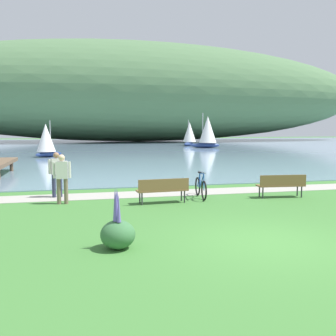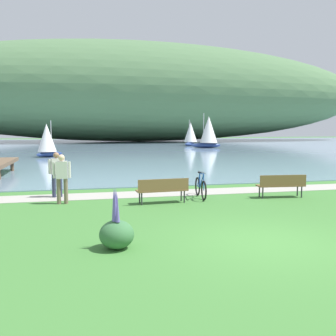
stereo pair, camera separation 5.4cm
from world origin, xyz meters
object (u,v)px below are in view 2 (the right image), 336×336
park_bench_near_camera (282,184)px  sailboat_nearest_to_shore (47,140)px  park_bench_further_along (163,189)px  person_on_the_grass (62,176)px  sailboat_mid_bay (190,134)px  person_at_shoreline (57,172)px  bicycle_leaning_near_bench (201,187)px  sailboat_toward_hillside (208,132)px

park_bench_near_camera → sailboat_nearest_to_shore: sailboat_nearest_to_shore is taller
park_bench_near_camera → park_bench_further_along: same height
person_on_the_grass → sailboat_mid_bay: sailboat_mid_bay is taller
person_at_shoreline → sailboat_mid_bay: size_ratio=0.45×
park_bench_further_along → person_on_the_grass: bearing=167.8°
bicycle_leaning_near_bench → sailboat_toward_hillside: size_ratio=0.39×
park_bench_near_camera → park_bench_further_along: size_ratio=1.00×
park_bench_near_camera → bicycle_leaning_near_bench: (-2.97, 0.67, -0.12)m
park_bench_near_camera → sailboat_toward_hillside: sailboat_toward_hillside is taller
sailboat_toward_hillside → park_bench_further_along: bearing=-111.5°
person_on_the_grass → park_bench_further_along: bearing=-12.2°
sailboat_toward_hillside → sailboat_mid_bay: bearing=94.8°
person_at_shoreline → sailboat_mid_bay: sailboat_mid_bay is taller
sailboat_toward_hillside → bicycle_leaning_near_bench: bearing=-109.5°
person_on_the_grass → sailboat_nearest_to_shore: size_ratio=0.52×
sailboat_mid_bay → park_bench_further_along: bearing=-107.7°
person_at_shoreline → park_bench_near_camera: bearing=-13.7°
park_bench_further_along → bicycle_leaning_near_bench: bearing=24.6°
bicycle_leaning_near_bench → person_at_shoreline: (-5.25, 1.34, 0.58)m
sailboat_mid_bay → sailboat_toward_hillside: size_ratio=0.84×
sailboat_nearest_to_shore → sailboat_mid_bay: size_ratio=0.85×
park_bench_further_along → sailboat_mid_bay: sailboat_mid_bay is taller
park_bench_near_camera → person_on_the_grass: 8.01m
person_on_the_grass → park_bench_near_camera: bearing=-4.7°
park_bench_near_camera → person_at_shoreline: person_at_shoreline is taller
sailboat_toward_hillside → person_at_shoreline: bearing=-117.8°
park_bench_near_camera → sailboat_mid_bay: size_ratio=0.48×
park_bench_near_camera → park_bench_further_along: 4.59m
sailboat_mid_bay → sailboat_toward_hillside: bearing=-85.2°
sailboat_mid_bay → sailboat_toward_hillside: sailboat_toward_hillside is taller
park_bench_further_along → person_at_shoreline: 4.21m
sailboat_nearest_to_shore → sailboat_toward_hillside: size_ratio=0.72×
bicycle_leaning_near_bench → park_bench_near_camera: bearing=-12.7°
sailboat_nearest_to_shore → park_bench_further_along: bearing=-76.5°
bicycle_leaning_near_bench → sailboat_nearest_to_shore: size_ratio=0.54×
park_bench_near_camera → sailboat_nearest_to_shore: 25.25m
sailboat_nearest_to_shore → bicycle_leaning_near_bench: bearing=-72.3°
sailboat_nearest_to_shore → sailboat_toward_hillside: (19.47, 12.26, 0.61)m
park_bench_further_along → person_at_shoreline: bearing=150.2°
person_at_shoreline → bicycle_leaning_near_bench: bearing=-14.3°
park_bench_near_camera → sailboat_nearest_to_shore: (-10.14, 23.10, 1.06)m
person_at_shoreline → sailboat_toward_hillside: 37.70m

